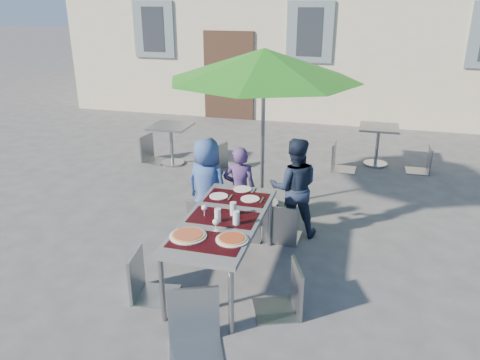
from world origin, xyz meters
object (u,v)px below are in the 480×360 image
(child_1, at_px, (240,190))
(patio_umbrella, at_px, (264,65))
(cafe_table_1, at_px, (378,139))
(bg_chair_r_0, at_px, (216,141))
(chair_5, at_px, (193,289))
(chair_1, at_px, (245,194))
(dining_table, at_px, (223,222))
(child_0, at_px, (207,185))
(pizza_near_left, at_px, (188,235))
(bg_chair_l_1, at_px, (340,140))
(child_2, at_px, (294,188))
(cafe_table_0, at_px, (171,137))
(chair_3, at_px, (144,248))
(bg_chair_r_1, at_px, (426,144))
(chair_4, at_px, (288,261))
(bg_chair_l_0, at_px, (150,132))
(chair_0, at_px, (206,196))
(pizza_near_right, at_px, (232,239))
(chair_2, at_px, (282,200))

(child_1, xyz_separation_m, patio_umbrella, (0.12, 0.80, 1.50))
(child_1, distance_m, patio_umbrella, 1.71)
(child_1, height_order, cafe_table_1, child_1)
(bg_chair_r_0, bearing_deg, chair_5, -74.35)
(chair_1, relative_size, chair_5, 0.99)
(dining_table, height_order, child_0, child_0)
(pizza_near_left, bearing_deg, bg_chair_l_1, 75.36)
(child_1, relative_size, child_2, 0.89)
(child_2, bearing_deg, pizza_near_left, 54.42)
(pizza_near_left, xyz_separation_m, child_2, (0.77, 1.77, -0.11))
(pizza_near_left, distance_m, patio_umbrella, 2.82)
(chair_5, bearing_deg, child_0, 106.07)
(cafe_table_0, bearing_deg, child_0, -57.19)
(chair_3, xyz_separation_m, bg_chair_r_1, (3.14, 4.79, -0.05))
(child_0, height_order, child_1, child_0)
(child_1, height_order, cafe_table_0, child_1)
(child_0, relative_size, chair_4, 1.32)
(child_0, relative_size, chair_3, 1.33)
(chair_4, xyz_separation_m, bg_chair_r_0, (-1.97, 3.82, -0.03))
(child_2, bearing_deg, patio_umbrella, -62.92)
(patio_umbrella, bearing_deg, chair_3, -104.84)
(bg_chair_l_0, bearing_deg, chair_0, -52.50)
(pizza_near_left, xyz_separation_m, chair_3, (-0.48, -0.03, -0.20))
(child_2, bearing_deg, bg_chair_r_1, -134.49)
(child_1, bearing_deg, pizza_near_left, 76.97)
(chair_5, bearing_deg, pizza_near_right, 77.56)
(pizza_near_left, xyz_separation_m, cafe_table_1, (1.83, 4.93, -0.26))
(chair_1, bearing_deg, bg_chair_r_0, 115.77)
(pizza_near_left, distance_m, bg_chair_r_1, 5.45)
(dining_table, bearing_deg, child_2, 65.99)
(cafe_table_0, bearing_deg, chair_4, -53.44)
(chair_0, bearing_deg, bg_chair_r_1, 48.95)
(chair_0, bearing_deg, cafe_table_1, 59.20)
(child_0, distance_m, cafe_table_0, 2.82)
(chair_2, xyz_separation_m, cafe_table_0, (-2.55, 2.45, -0.06))
(patio_umbrella, xyz_separation_m, cafe_table_1, (1.64, 2.45, -1.58))
(child_1, distance_m, chair_1, 0.24)
(bg_chair_r_0, bearing_deg, child_2, -50.86)
(pizza_near_right, bearing_deg, chair_2, 81.24)
(dining_table, distance_m, chair_3, 0.88)
(chair_0, relative_size, cafe_table_0, 1.33)
(pizza_near_right, xyz_separation_m, chair_4, (0.54, 0.07, -0.20))
(chair_0, bearing_deg, bg_chair_l_1, 64.83)
(pizza_near_left, relative_size, bg_chair_l_0, 0.38)
(chair_3, xyz_separation_m, bg_chair_l_0, (-1.87, 4.07, 0.00))
(patio_umbrella, xyz_separation_m, bg_chair_l_1, (0.99, 2.02, -1.54))
(cafe_table_0, relative_size, bg_chair_l_1, 0.80)
(cafe_table_0, height_order, bg_chair_l_1, bg_chair_l_1)
(child_2, xyz_separation_m, chair_4, (0.21, -1.66, -0.09))
(cafe_table_0, bearing_deg, bg_chair_l_1, 9.80)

